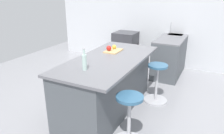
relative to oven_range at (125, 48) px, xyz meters
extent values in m
plane|color=gray|center=(2.45, 0.72, -0.44)|extent=(7.72, 7.72, 0.00)
cube|color=silver|center=(-0.35, 0.72, 0.87)|extent=(0.12, 5.94, 2.62)
cube|color=#4C5156|center=(0.00, 1.31, 0.00)|extent=(1.92, 0.60, 0.88)
cube|color=slate|center=(0.00, 1.31, 0.46)|extent=(1.92, 0.60, 0.03)
cube|color=#38383D|center=(-0.24, 1.31, 0.41)|extent=(0.44, 0.36, 0.12)
cylinder|color=#B7B7BC|center=(-0.24, 1.16, 0.61)|extent=(0.02, 0.02, 0.28)
cube|color=#38383D|center=(0.00, 0.00, 0.00)|extent=(0.60, 0.60, 0.88)
cube|color=black|center=(0.00, 0.30, -0.04)|extent=(0.44, 0.01, 0.32)
cube|color=#4C5156|center=(2.48, 0.72, 0.02)|extent=(2.06, 0.82, 0.91)
cube|color=slate|center=(2.48, 0.77, 0.49)|extent=(2.12, 1.02, 0.04)
cylinder|color=#B7B7BC|center=(1.81, 1.41, -0.43)|extent=(0.44, 0.44, 0.03)
cylinder|color=#B7B7BC|center=(1.81, 1.41, -0.09)|extent=(0.05, 0.05, 0.67)
cylinder|color=#336084|center=(1.81, 1.41, 0.27)|extent=(0.36, 0.36, 0.04)
cylinder|color=#B7B7BC|center=(3.15, 1.41, -0.09)|extent=(0.05, 0.05, 0.67)
cylinder|color=#336084|center=(3.15, 1.41, 0.27)|extent=(0.36, 0.36, 0.04)
cube|color=tan|center=(2.08, 0.65, 0.52)|extent=(0.36, 0.24, 0.02)
sphere|color=red|center=(2.13, 0.58, 0.58)|extent=(0.09, 0.09, 0.09)
sphere|color=gold|center=(1.98, 0.62, 0.57)|extent=(0.08, 0.08, 0.08)
cylinder|color=silver|center=(3.10, 0.71, 0.62)|extent=(0.06, 0.06, 0.22)
cylinder|color=silver|center=(3.10, 0.71, 0.77)|extent=(0.03, 0.03, 0.08)
cylinder|color=#B7B7BC|center=(3.10, 0.71, 0.82)|extent=(0.03, 0.03, 0.02)
camera|label=1|loc=(5.43, 2.30, 1.58)|focal=34.52mm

